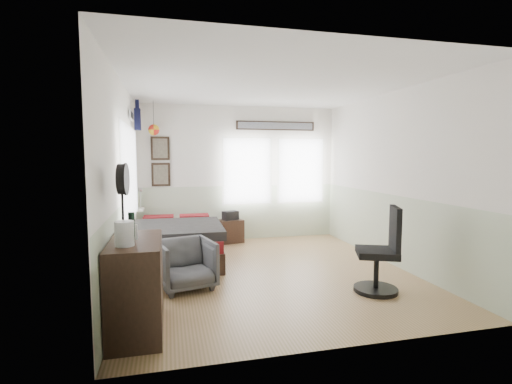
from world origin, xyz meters
TOP-DOWN VIEW (x-y plane):
  - ground_plane at (0.00, 0.00)m, footprint 4.00×4.50m
  - room_shell at (-0.08, 0.19)m, footprint 4.02×4.52m
  - wall_decor at (-1.10, 1.96)m, footprint 3.55×1.32m
  - bed at (-1.30, 0.96)m, footprint 1.45×1.97m
  - dresser at (-1.74, -1.47)m, footprint 0.48×1.00m
  - armchair at (-1.22, -0.39)m, footprint 0.82×0.84m
  - nightstand at (-0.23, 2.02)m, footprint 0.52×0.45m
  - task_chair at (1.16, -1.10)m, footprint 0.63×0.63m
  - kettle at (-1.81, -1.70)m, footprint 0.20×0.17m
  - bottle at (-1.78, -1.33)m, footprint 0.06×0.06m
  - stand_fan at (-1.83, -1.52)m, footprint 0.10×0.30m
  - black_bag at (-0.23, 2.02)m, footprint 0.34×0.28m

SIDE VIEW (x-z plane):
  - ground_plane at x=0.00m, z-range -0.01..0.00m
  - nightstand at x=-0.23m, z-range 0.00..0.45m
  - bed at x=-1.30m, z-range -0.01..0.61m
  - armchair at x=-1.22m, z-range 0.00..0.63m
  - task_chair at x=1.16m, z-range -0.10..0.98m
  - dresser at x=-1.74m, z-range 0.00..0.90m
  - black_bag at x=-0.23m, z-range 0.45..0.62m
  - kettle at x=-1.81m, z-range 0.90..1.12m
  - bottle at x=-1.78m, z-range 0.90..1.15m
  - stand_fan at x=-1.83m, z-range 1.10..1.85m
  - room_shell at x=-0.08m, z-range 0.26..2.97m
  - wall_decor at x=-1.10m, z-range 1.38..2.82m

